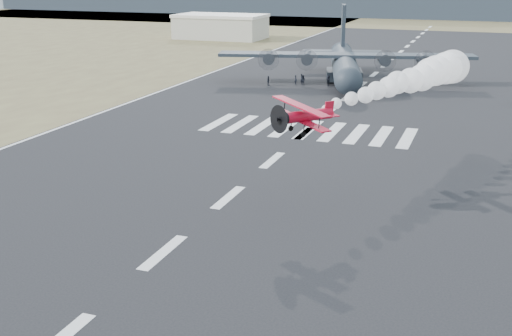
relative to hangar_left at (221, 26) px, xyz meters
The scene contains 15 objects.
scrub_far 99.70m from the hangar_left, 58.54° to the left, with size 500.00×80.00×0.00m, color brown.
runway_markings 99.70m from the hangar_left, 58.54° to the right, with size 60.00×260.00×0.01m, color silver, non-canonical shape.
ridge_seg_d 126.25m from the hangar_left, 65.67° to the left, with size 150.00×50.00×13.00m, color slate.
hangar_left is the anchor object (origin of this frame).
aerobatic_biplane 134.49m from the hangar_left, 64.12° to the right, with size 6.29×5.89×2.70m.
smoke_trail 117.00m from the hangar_left, 55.38° to the right, with size 11.10×30.26×3.96m.
transport_aircraft 76.20m from the hangar_left, 50.57° to the right, with size 42.97×35.12×12.54m.
crew_a 76.69m from the hangar_left, 57.41° to the right, with size 0.58×0.47×1.58m, color black.
crew_b 85.20m from the hangar_left, 48.21° to the right, with size 0.77×0.48×1.59m, color black.
crew_c 80.30m from the hangar_left, 51.38° to the right, with size 1.04×0.48×1.60m, color black.
crew_d 76.98m from the hangar_left, 61.03° to the right, with size 0.96×0.49×1.63m, color black.
crew_e 88.94m from the hangar_left, 48.13° to the right, with size 0.77×0.47×1.57m, color black.
crew_f 79.34m from the hangar_left, 53.80° to the right, with size 1.67×0.54×1.80m, color black.
crew_g 76.59m from the hangar_left, 56.58° to the right, with size 0.63×0.52×1.74m, color black.
crew_h 77.42m from the hangar_left, 56.61° to the right, with size 0.80×0.50×1.66m, color black.
Camera 1 is at (20.17, -24.41, 19.04)m, focal length 45.00 mm.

